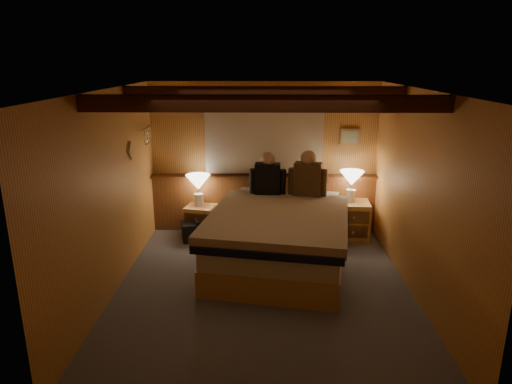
{
  "coord_description": "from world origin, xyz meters",
  "views": [
    {
      "loc": [
        -0.0,
        -5.07,
        2.72
      ],
      "look_at": [
        -0.1,
        0.4,
        1.13
      ],
      "focal_mm": 32.0,
      "sensor_mm": 36.0,
      "label": 1
    }
  ],
  "objects_px": {
    "person_left": "(268,177)",
    "duffel_bag": "(198,231)",
    "nightstand_right": "(352,220)",
    "person_right": "(308,177)",
    "bed": "(279,238)",
    "lamp_left": "(198,184)",
    "nightstand_left": "(201,221)",
    "lamp_right": "(352,180)"
  },
  "relations": [
    {
      "from": "person_left",
      "to": "duffel_bag",
      "type": "distance_m",
      "value": 1.4
    },
    {
      "from": "nightstand_right",
      "to": "person_right",
      "type": "distance_m",
      "value": 1.1
    },
    {
      "from": "bed",
      "to": "nightstand_right",
      "type": "height_order",
      "value": "bed"
    },
    {
      "from": "lamp_left",
      "to": "nightstand_left",
      "type": "bearing_deg",
      "value": -56.46
    },
    {
      "from": "nightstand_left",
      "to": "person_left",
      "type": "distance_m",
      "value": 1.35
    },
    {
      "from": "nightstand_right",
      "to": "duffel_bag",
      "type": "height_order",
      "value": "nightstand_right"
    },
    {
      "from": "person_left",
      "to": "person_right",
      "type": "relative_size",
      "value": 0.95
    },
    {
      "from": "bed",
      "to": "nightstand_left",
      "type": "distance_m",
      "value": 1.65
    },
    {
      "from": "nightstand_right",
      "to": "lamp_left",
      "type": "xyz_separation_m",
      "value": [
        -2.42,
        0.08,
        0.55
      ]
    },
    {
      "from": "lamp_left",
      "to": "bed",
      "type": "bearing_deg",
      "value": -42.57
    },
    {
      "from": "nightstand_right",
      "to": "person_right",
      "type": "bearing_deg",
      "value": -155.28
    },
    {
      "from": "bed",
      "to": "person_left",
      "type": "relative_size",
      "value": 3.83
    },
    {
      "from": "person_left",
      "to": "duffel_bag",
      "type": "height_order",
      "value": "person_left"
    },
    {
      "from": "person_left",
      "to": "duffel_bag",
      "type": "bearing_deg",
      "value": -179.27
    },
    {
      "from": "duffel_bag",
      "to": "nightstand_right",
      "type": "bearing_deg",
      "value": -10.85
    },
    {
      "from": "nightstand_right",
      "to": "lamp_left",
      "type": "height_order",
      "value": "lamp_left"
    },
    {
      "from": "nightstand_right",
      "to": "person_left",
      "type": "bearing_deg",
      "value": -166.99
    },
    {
      "from": "nightstand_right",
      "to": "lamp_right",
      "type": "height_order",
      "value": "lamp_right"
    },
    {
      "from": "nightstand_left",
      "to": "person_left",
      "type": "height_order",
      "value": "person_left"
    },
    {
      "from": "lamp_right",
      "to": "lamp_left",
      "type": "bearing_deg",
      "value": 179.19
    },
    {
      "from": "bed",
      "to": "person_right",
      "type": "height_order",
      "value": "person_right"
    },
    {
      "from": "nightstand_left",
      "to": "nightstand_right",
      "type": "relative_size",
      "value": 0.89
    },
    {
      "from": "bed",
      "to": "lamp_right",
      "type": "height_order",
      "value": "lamp_right"
    },
    {
      "from": "nightstand_left",
      "to": "lamp_right",
      "type": "height_order",
      "value": "lamp_right"
    },
    {
      "from": "lamp_left",
      "to": "person_right",
      "type": "relative_size",
      "value": 0.71
    },
    {
      "from": "person_right",
      "to": "lamp_left",
      "type": "bearing_deg",
      "value": -178.73
    },
    {
      "from": "lamp_right",
      "to": "duffel_bag",
      "type": "height_order",
      "value": "lamp_right"
    },
    {
      "from": "nightstand_left",
      "to": "lamp_left",
      "type": "relative_size",
      "value": 1.04
    },
    {
      "from": "bed",
      "to": "duffel_bag",
      "type": "relative_size",
      "value": 4.76
    },
    {
      "from": "bed",
      "to": "lamp_right",
      "type": "relative_size",
      "value": 5.22
    },
    {
      "from": "nightstand_right",
      "to": "person_left",
      "type": "height_order",
      "value": "person_left"
    },
    {
      "from": "lamp_left",
      "to": "lamp_right",
      "type": "distance_m",
      "value": 2.39
    },
    {
      "from": "nightstand_left",
      "to": "lamp_left",
      "type": "bearing_deg",
      "value": 135.54
    },
    {
      "from": "duffel_bag",
      "to": "lamp_left",
      "type": "bearing_deg",
      "value": 75.55
    },
    {
      "from": "duffel_bag",
      "to": "bed",
      "type": "bearing_deg",
      "value": -50.6
    },
    {
      "from": "nightstand_right",
      "to": "duffel_bag",
      "type": "xyz_separation_m",
      "value": [
        -2.42,
        -0.16,
        -0.14
      ]
    },
    {
      "from": "bed",
      "to": "duffel_bag",
      "type": "bearing_deg",
      "value": 154.1
    },
    {
      "from": "bed",
      "to": "lamp_left",
      "type": "height_order",
      "value": "lamp_left"
    },
    {
      "from": "bed",
      "to": "person_right",
      "type": "bearing_deg",
      "value": 70.83
    },
    {
      "from": "nightstand_right",
      "to": "lamp_left",
      "type": "relative_size",
      "value": 1.17
    },
    {
      "from": "nightstand_right",
      "to": "lamp_left",
      "type": "bearing_deg",
      "value": -178.04
    },
    {
      "from": "nightstand_left",
      "to": "nightstand_right",
      "type": "xyz_separation_m",
      "value": [
        2.39,
        -0.04,
        0.05
      ]
    }
  ]
}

